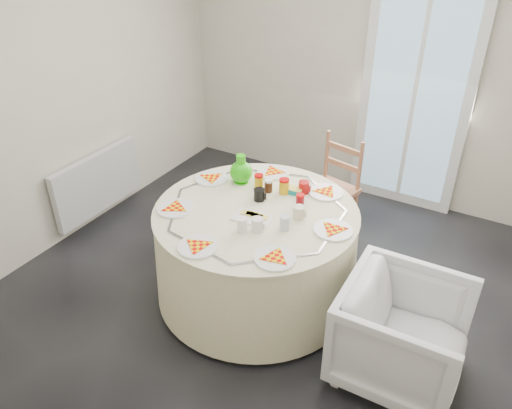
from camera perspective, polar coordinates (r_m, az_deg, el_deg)
The scene contains 14 objects.
floor at distance 3.89m, azimuth 1.82°, elevation -10.72°, with size 4.00×4.00×0.00m, color black.
wall_back at distance 4.92m, azimuth 13.71°, elevation 15.24°, with size 4.00×0.02×2.60m, color #BCB5A3.
wall_left at distance 4.40m, azimuth -21.97°, elevation 11.95°, with size 0.02×4.00×2.60m, color #BCB5A3.
glass_door at distance 4.85m, azimuth 17.69°, elevation 11.31°, with size 1.00×0.08×2.10m, color silver.
radiator at distance 4.82m, azimuth -17.60°, elevation 2.40°, with size 0.07×1.00×0.55m, color silver.
table at distance 3.70m, azimuth -0.00°, elevation -5.60°, with size 1.49×1.49×0.75m, color #F2EBC8.
wooden_chair at distance 4.39m, azimuth 8.47°, elevation 1.96°, with size 0.41×0.39×0.91m, color #9D6147, non-canonical shape.
armchair at distance 3.25m, azimuth 16.51°, elevation -13.37°, with size 0.73×0.68×0.75m, color silver.
place_settings at distance 3.48m, azimuth -0.00°, elevation -0.42°, with size 1.39×1.39×0.03m, color silver, non-canonical shape.
jar_cluster at distance 3.62m, azimuth 2.50°, elevation 1.86°, with size 0.44×0.22×0.13m, color #A06B13, non-canonical shape.
butter_tub at distance 3.69m, azimuth 4.49°, elevation 1.73°, with size 0.11×0.08×0.04m, color #0B7E88.
green_pitcher at distance 3.79m, azimuth -1.73°, elevation 4.15°, with size 0.17×0.17×0.22m, color #26B90D, non-canonical shape.
cheese_platter at distance 3.39m, azimuth -0.35°, elevation -1.30°, with size 0.27×0.17×0.03m, color white, non-canonical shape.
mugs_glasses at distance 3.41m, azimuth 2.00°, elevation -0.34°, with size 0.60×0.60×0.11m, color #9C9294, non-canonical shape.
Camera 1 is at (1.33, -2.54, 2.62)m, focal length 35.00 mm.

